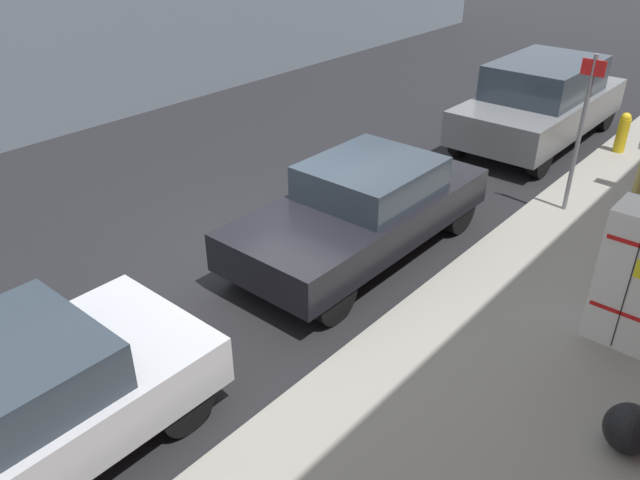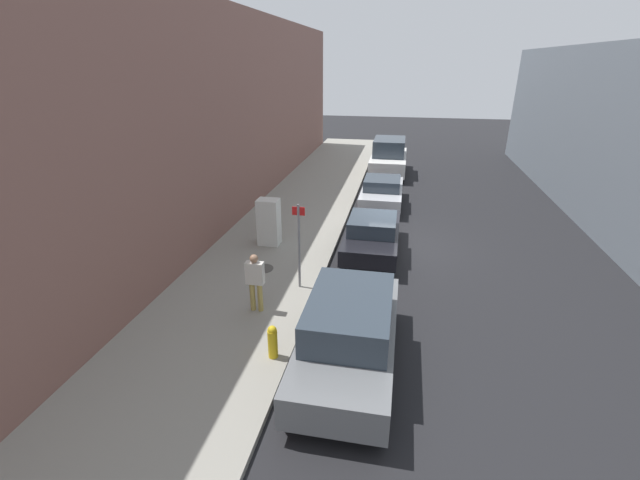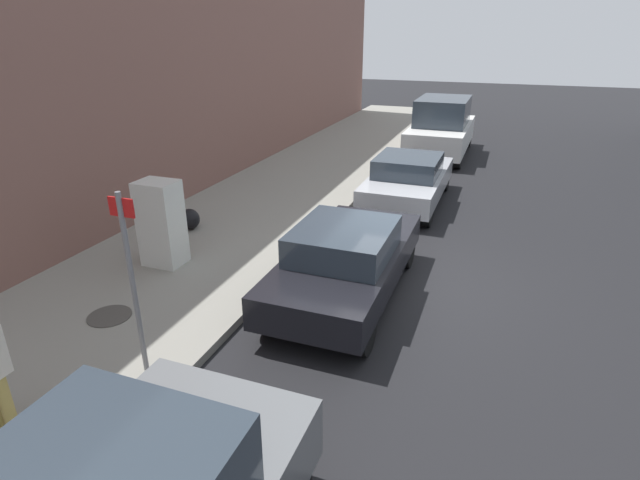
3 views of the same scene
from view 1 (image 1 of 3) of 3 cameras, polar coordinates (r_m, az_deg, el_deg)
The scene contains 9 objects.
ground_plane at distance 9.48m, azimuth -4.39°, elevation -1.30°, with size 80.00×80.00×0.00m, color black.
sidewalk_slab at distance 7.55m, azimuth 21.41°, elevation -12.13°, with size 4.39×44.00×0.15m, color gray.
discarded_refrigerator at distance 7.94m, azimuth 26.93°, elevation -3.02°, with size 0.76×0.61×1.69m.
manhole_cover at distance 10.16m, azimuth 27.06°, elevation -1.52°, with size 0.70×0.70×0.02m, color #47443F.
street_sign_post at distance 10.74m, azimuth 22.77°, elevation 9.52°, with size 0.36×0.07×2.56m.
fire_hydrant at distance 14.13m, azimuth 25.94°, elevation 8.87°, with size 0.22×0.22×0.81m.
trash_bag at distance 6.80m, azimuth 26.47°, elevation -15.19°, with size 0.49×0.49×0.49m, color black.
parked_suv_gray at distance 14.34m, azimuth 19.58°, elevation 11.90°, with size 1.96×4.78×1.76m.
parked_sedan_dark at distance 9.19m, azimuth 3.95°, elevation 2.93°, with size 1.80×4.37×1.41m.
Camera 1 is at (-5.83, 5.71, 4.83)m, focal length 35.00 mm.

